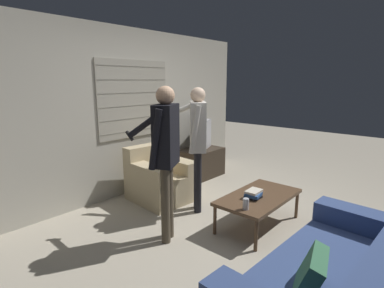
{
  "coord_description": "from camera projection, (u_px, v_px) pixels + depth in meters",
  "views": [
    {
      "loc": [
        -2.81,
        -1.8,
        1.77
      ],
      "look_at": [
        -0.1,
        0.6,
        1.0
      ],
      "focal_mm": 28.0,
      "sensor_mm": 36.0,
      "label": 1
    }
  ],
  "objects": [
    {
      "name": "ground_plane",
      "position": [
        235.0,
        231.0,
        3.59
      ],
      "size": [
        16.0,
        16.0,
        0.0
      ],
      "primitive_type": "plane",
      "color": "#B2A893"
    },
    {
      "name": "wall_back",
      "position": [
        128.0,
        112.0,
        4.64
      ],
      "size": [
        5.2,
        0.08,
        2.55
      ],
      "color": "#BCB7A8",
      "rests_on": "ground_plane"
    },
    {
      "name": "armchair_beige",
      "position": [
        159.0,
        178.0,
        4.52
      ],
      "size": [
        0.82,
        0.9,
        0.8
      ],
      "rotation": [
        0.0,
        0.0,
        3.08
      ],
      "color": "#C6B289",
      "rests_on": "ground_plane"
    },
    {
      "name": "coffee_table",
      "position": [
        259.0,
        198.0,
        3.66
      ],
      "size": [
        1.13,
        0.62,
        0.39
      ],
      "color": "brown",
      "rests_on": "ground_plane"
    },
    {
      "name": "tv_stand",
      "position": [
        201.0,
        163.0,
        5.61
      ],
      "size": [
        0.81,
        0.53,
        0.52
      ],
      "color": "#33281E",
      "rests_on": "ground_plane"
    },
    {
      "name": "tv",
      "position": [
        201.0,
        135.0,
        5.5
      ],
      "size": [
        0.7,
        0.45,
        0.53
      ],
      "rotation": [
        0.0,
        0.0,
        3.55
      ],
      "color": "#B2B2B7",
      "rests_on": "tv_stand"
    },
    {
      "name": "person_left_standing",
      "position": [
        165.0,
        147.0,
        3.19
      ],
      "size": [
        0.49,
        0.77,
        1.72
      ],
      "rotation": [
        0.0,
        0.0,
        0.5
      ],
      "color": "#4C4233",
      "rests_on": "ground_plane"
    },
    {
      "name": "person_right_standing",
      "position": [
        197.0,
        135.0,
        3.96
      ],
      "size": [
        0.49,
        0.81,
        1.69
      ],
      "rotation": [
        0.0,
        0.0,
        0.75
      ],
      "color": "black",
      "rests_on": "ground_plane"
    },
    {
      "name": "book_stack",
      "position": [
        254.0,
        194.0,
        3.57
      ],
      "size": [
        0.24,
        0.2,
        0.09
      ],
      "color": "black",
      "rests_on": "coffee_table"
    },
    {
      "name": "soda_can",
      "position": [
        246.0,
        204.0,
        3.25
      ],
      "size": [
        0.07,
        0.07,
        0.13
      ],
      "color": "silver",
      "rests_on": "coffee_table"
    },
    {
      "name": "spare_remote",
      "position": [
        251.0,
        195.0,
        3.65
      ],
      "size": [
        0.09,
        0.13,
        0.02
      ],
      "rotation": [
        0.0,
        0.0,
        -0.44
      ],
      "color": "black",
      "rests_on": "coffee_table"
    }
  ]
}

